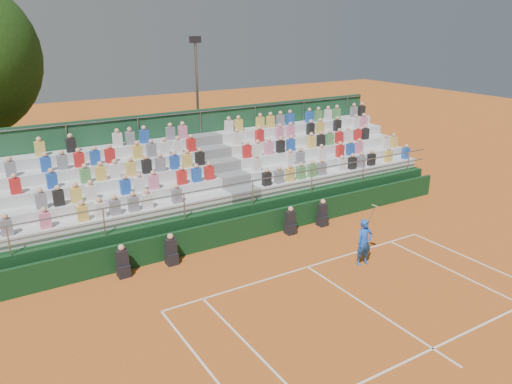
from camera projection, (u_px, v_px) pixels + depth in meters
ground at (308, 267)px, 17.68m from camera, size 90.00×90.00×0.00m
courtside_wall at (260, 225)px, 20.10m from camera, size 20.00×0.15×1.00m
line_officials at (234, 236)px, 19.04m from camera, size 9.02×0.40×1.19m
grandstand at (222, 189)px, 22.53m from camera, size 20.00×5.20×4.40m
tennis_player at (364, 242)px, 17.64m from camera, size 0.86×0.46×2.22m
floodlight_mast at (197, 95)px, 27.50m from camera, size 0.60×0.25×7.54m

